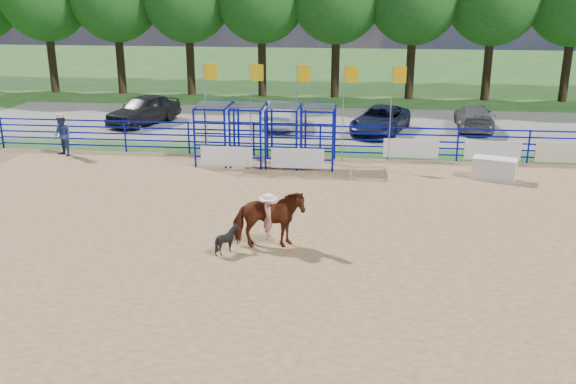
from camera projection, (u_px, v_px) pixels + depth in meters
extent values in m
plane|color=#345E25|center=(299.00, 244.00, 19.35)|extent=(120.00, 120.00, 0.00)
cube|color=#A17B50|center=(299.00, 243.00, 19.35)|extent=(30.00, 20.00, 0.02)
cube|color=slate|center=(328.00, 125.00, 35.40)|extent=(40.00, 10.00, 0.01)
cube|color=silver|center=(494.00, 169.00, 25.41)|extent=(1.82, 1.25, 0.89)
imported|color=#592511|center=(268.00, 219.00, 18.75)|extent=(2.23, 1.28, 1.78)
imported|color=#AC2618|center=(268.00, 198.00, 18.55)|extent=(0.36, 0.49, 1.24)
cylinder|color=white|center=(268.00, 177.00, 18.35)|extent=(0.54, 0.54, 0.12)
imported|color=black|center=(227.00, 239.00, 18.55)|extent=(0.86, 0.79, 0.81)
imported|color=navy|center=(62.00, 136.00, 28.75)|extent=(1.13, 1.08, 1.84)
cylinder|color=tan|center=(60.00, 116.00, 28.46)|extent=(0.56, 0.56, 0.11)
imported|color=black|center=(144.00, 109.00, 35.40)|extent=(3.62, 5.08, 1.61)
imported|color=#9B9FA4|center=(282.00, 114.00, 34.68)|extent=(1.63, 4.35, 1.42)
imported|color=#141833|center=(380.00, 120.00, 33.27)|extent=(3.56, 5.37, 1.37)
imported|color=#505052|center=(474.00, 117.00, 34.08)|extent=(2.11, 4.61, 1.31)
cube|color=white|center=(227.00, 156.00, 26.91)|extent=(2.20, 0.04, 0.85)
cube|color=white|center=(298.00, 158.00, 26.60)|extent=(2.20, 0.04, 0.85)
cube|color=white|center=(411.00, 148.00, 28.17)|extent=(2.40, 0.04, 0.85)
cube|color=white|center=(493.00, 151.00, 27.80)|extent=(2.40, 0.04, 0.85)
cube|color=beige|center=(564.00, 153.00, 27.49)|extent=(2.40, 0.04, 0.90)
cylinder|color=#3F2B19|center=(52.00, 58.00, 45.24)|extent=(0.56, 0.56, 4.80)
cylinder|color=#3F2B19|center=(120.00, 59.00, 44.72)|extent=(0.56, 0.56, 4.80)
cylinder|color=#3F2B19|center=(190.00, 60.00, 44.20)|extent=(0.56, 0.56, 4.80)
cylinder|color=#3F2B19|center=(262.00, 61.00, 43.68)|extent=(0.56, 0.56, 4.80)
cylinder|color=#3F2B19|center=(335.00, 62.00, 43.15)|extent=(0.56, 0.56, 4.80)
cylinder|color=#3F2B19|center=(411.00, 63.00, 42.63)|extent=(0.56, 0.56, 4.80)
cylinder|color=#3F2B19|center=(488.00, 64.00, 42.11)|extent=(0.56, 0.56, 4.80)
cylinder|color=#3F2B19|center=(567.00, 65.00, 41.59)|extent=(0.56, 0.56, 4.80)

